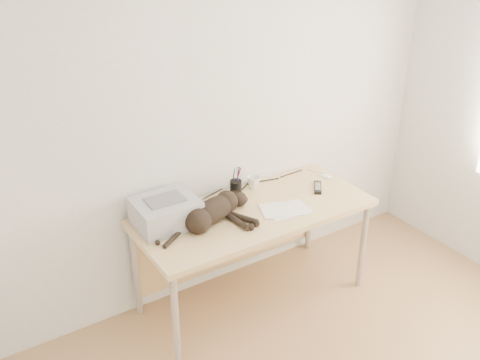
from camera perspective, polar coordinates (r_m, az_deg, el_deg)
wall_back at (r=3.59m, az=-1.61°, el=7.03°), size 3.50×0.00×3.50m
desk at (r=3.68m, az=0.74°, el=-4.41°), size 1.60×0.70×0.74m
printer at (r=3.38m, az=-7.93°, el=-3.41°), size 0.39×0.33×0.18m
papers at (r=3.56m, az=4.82°, el=-3.17°), size 0.35×0.28×0.01m
cat at (r=3.37m, az=-3.00°, el=-3.53°), size 0.73×0.37×0.17m
mug at (r=3.80m, az=1.47°, el=-0.26°), size 0.12×0.12×0.09m
pen_cup at (r=3.70m, az=-0.46°, el=-0.81°), size 0.08×0.08×0.21m
remote_grey at (r=3.62m, az=-3.83°, el=-2.40°), size 0.11×0.16×0.02m
remote_black at (r=3.85m, az=8.29°, el=-0.79°), size 0.15×0.17×0.02m
mouse at (r=4.02m, az=9.14°, el=0.51°), size 0.09×0.12×0.03m
cable_tangle at (r=3.78m, az=-1.11°, el=-1.13°), size 1.36×0.09×0.01m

